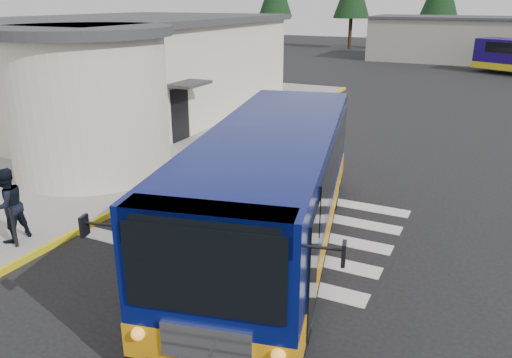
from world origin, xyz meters
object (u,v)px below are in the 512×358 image
at_px(transit_bus, 272,194).
at_px(bollard, 14,227).
at_px(pedestrian_a, 53,167).
at_px(pedestrian_b, 8,205).

xyz_separation_m(transit_bus, bollard, (-5.43, -2.83, -0.78)).
bearing_deg(pedestrian_a, transit_bus, -115.35).
distance_m(pedestrian_a, pedestrian_b, 3.22).
xyz_separation_m(pedestrian_b, bollard, (0.37, -0.22, -0.42)).
distance_m(pedestrian_b, bollard, 0.60).
bearing_deg(transit_bus, pedestrian_a, 165.72).
bearing_deg(pedestrian_a, pedestrian_b, -175.05).
relative_size(transit_bus, bollard, 10.84).
bearing_deg(bollard, pedestrian_a, 122.29).
bearing_deg(pedestrian_b, transit_bus, 118.33).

